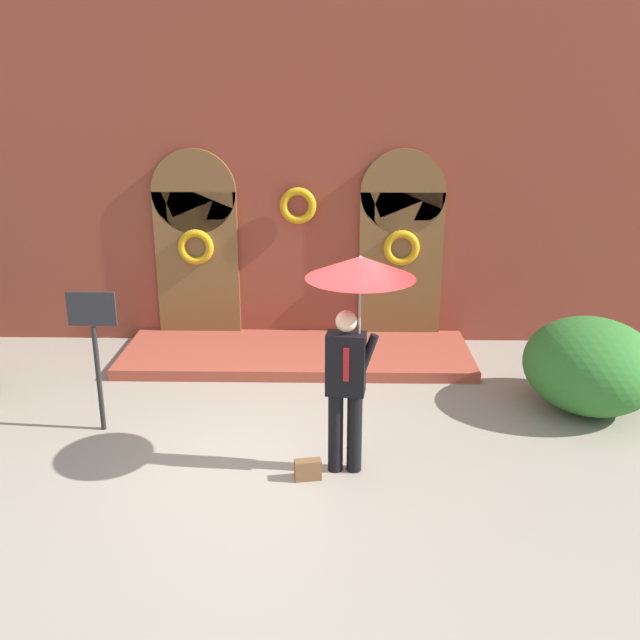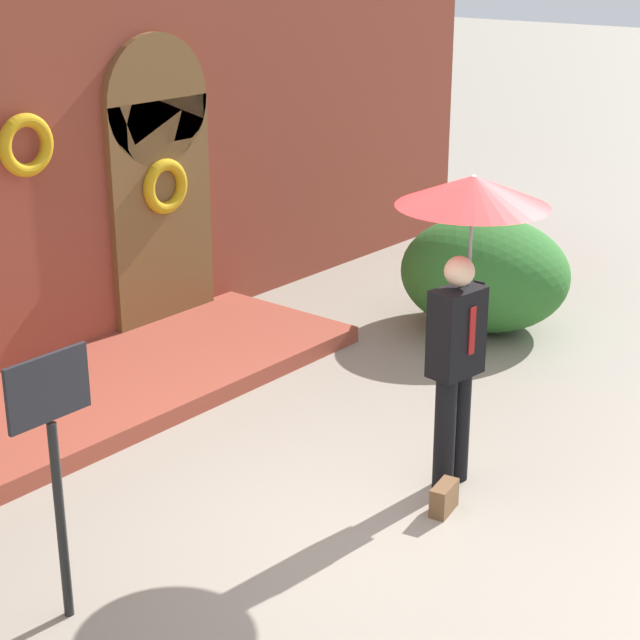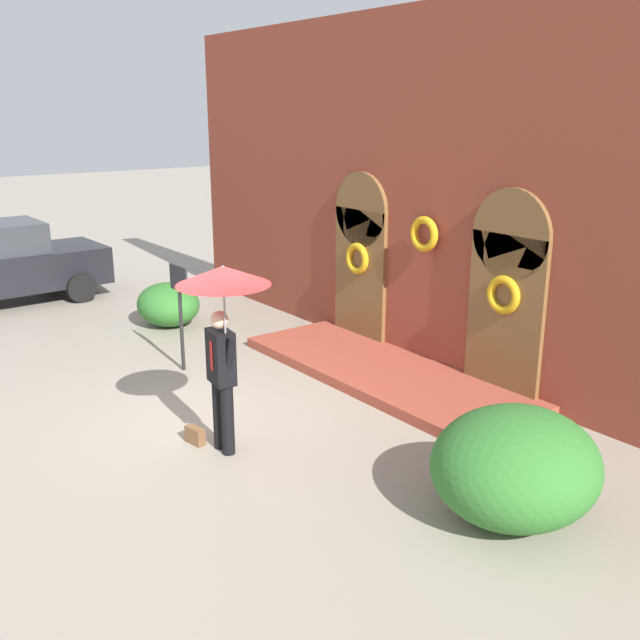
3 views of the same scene
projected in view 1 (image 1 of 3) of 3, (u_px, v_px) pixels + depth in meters
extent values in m
plane|color=gray|center=(283.00, 460.00, 7.89)|extent=(80.00, 80.00, 0.00)
cube|color=brown|center=(299.00, 163.00, 11.00)|extent=(14.00, 0.50, 5.60)
cube|color=brown|center=(198.00, 268.00, 11.26)|extent=(1.30, 0.08, 2.40)
cylinder|color=brown|center=(194.00, 192.00, 10.88)|extent=(1.30, 0.08, 1.30)
cube|color=brown|center=(400.00, 269.00, 11.20)|extent=(1.30, 0.08, 2.40)
cylinder|color=brown|center=(403.00, 192.00, 10.82)|extent=(1.30, 0.08, 1.30)
torus|color=#C69314|center=(196.00, 247.00, 11.08)|extent=(0.56, 0.12, 0.56)
torus|color=#C69314|center=(402.00, 248.00, 11.02)|extent=(0.56, 0.12, 0.56)
torus|color=#C69314|center=(298.00, 206.00, 10.85)|extent=(0.56, 0.12, 0.56)
cube|color=#98402E|center=(297.00, 354.00, 10.76)|extent=(5.20, 1.80, 0.16)
cylinder|color=black|center=(336.00, 432.00, 7.55)|extent=(0.16, 0.16, 0.90)
cylinder|color=black|center=(354.00, 432.00, 7.55)|extent=(0.16, 0.16, 0.90)
cube|color=black|center=(346.00, 364.00, 7.30)|extent=(0.43, 0.29, 0.66)
cube|color=#A51919|center=(346.00, 365.00, 7.17)|extent=(0.06, 0.02, 0.36)
sphere|color=beige|center=(346.00, 321.00, 7.16)|extent=(0.22, 0.22, 0.22)
cylinder|color=black|center=(367.00, 355.00, 7.27)|extent=(0.22, 0.09, 0.46)
cylinder|color=gray|center=(359.00, 325.00, 7.17)|extent=(0.02, 0.02, 0.98)
cone|color=red|center=(360.00, 267.00, 6.98)|extent=(1.10, 1.10, 0.22)
cone|color=white|center=(360.00, 266.00, 6.98)|extent=(0.61, 0.61, 0.20)
cube|color=brown|center=(308.00, 470.00, 7.47)|extent=(0.30, 0.17, 0.22)
cylinder|color=black|center=(99.00, 379.00, 8.40)|extent=(0.06, 0.06, 1.30)
cube|color=#232328|center=(91.00, 309.00, 8.12)|extent=(0.56, 0.03, 0.40)
ellipsoid|color=#2D6B28|center=(591.00, 365.00, 8.98)|extent=(1.66, 1.80, 1.18)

